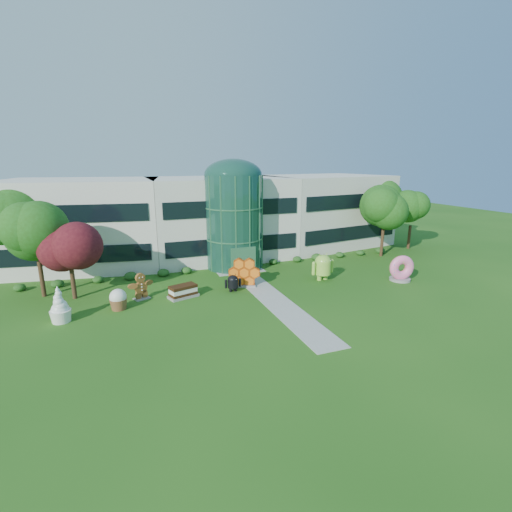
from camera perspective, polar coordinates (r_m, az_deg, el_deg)
name	(u,v)px	position (r m, az deg, el deg)	size (l,w,h in m)	color
ground	(280,305)	(30.04, 3.71, -7.53)	(140.00, 140.00, 0.00)	#215114
building	(219,217)	(45.32, -5.72, 6.03)	(46.00, 15.00, 9.30)	beige
atrium	(234,222)	(39.59, -3.42, 5.23)	(6.00, 6.00, 9.80)	#194738
walkway	(270,296)	(31.73, 2.20, -6.24)	(2.40, 20.00, 0.04)	#9E9E93
tree_red	(71,264)	(34.01, -26.61, -1.11)	(4.00, 4.00, 6.00)	#3F0C14
trees_backdrop	(231,227)	(40.64, -3.83, 4.46)	(52.00, 8.00, 8.40)	#224E13
android_green	(323,265)	(36.26, 10.25, -1.40)	(2.59, 1.72, 2.93)	#93CE42
android_black	(233,282)	(32.75, -3.58, -4.01)	(1.54, 1.03, 1.75)	black
donut	(401,268)	(38.17, 21.41, -1.70)	(2.44, 1.17, 2.54)	pink
gingerbread	(141,286)	(32.31, -17.30, -4.42)	(2.47, 0.95, 2.28)	brown
ice_cream_sandwich	(183,291)	(32.00, -11.15, -5.34)	(2.44, 1.22, 1.09)	black
honeycomb	(244,274)	(33.93, -1.82, -2.73)	(3.08, 1.10, 2.42)	orange
froyo	(59,304)	(29.99, -28.00, -6.59)	(1.55, 1.55, 2.66)	white
cupcake	(118,299)	(30.78, -20.44, -6.24)	(1.38, 1.38, 1.66)	white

